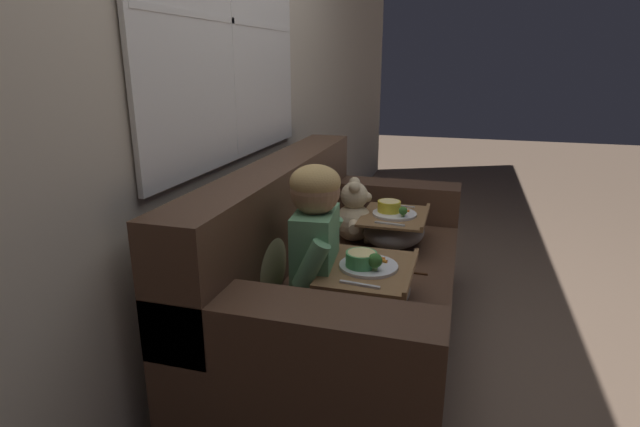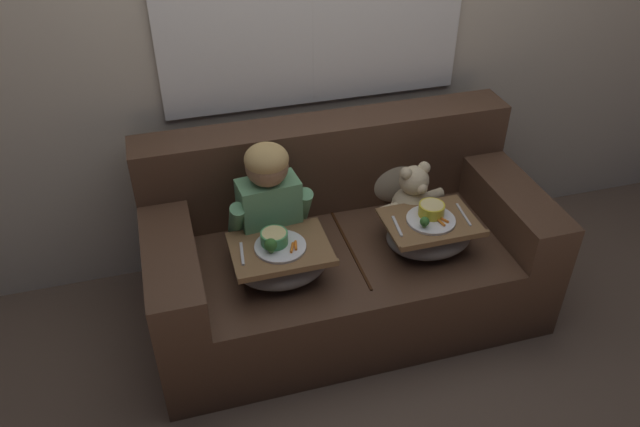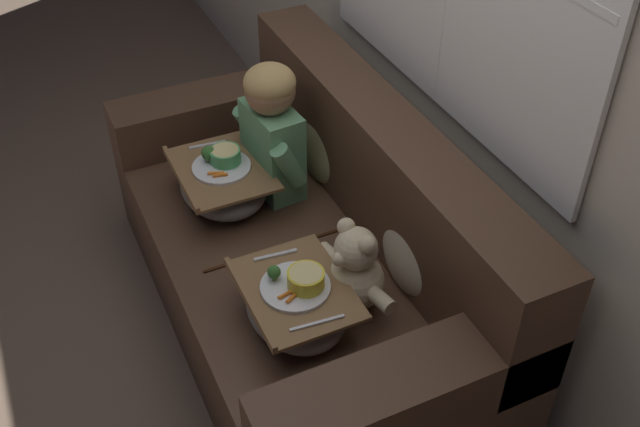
{
  "view_description": "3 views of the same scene",
  "coord_description": "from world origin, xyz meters",
  "px_view_note": "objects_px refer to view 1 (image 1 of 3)",
  "views": [
    {
      "loc": [
        -2.05,
        -0.45,
        1.31
      ],
      "look_at": [
        -0.03,
        0.14,
        0.66
      ],
      "focal_mm": 28.0,
      "sensor_mm": 36.0,
      "label": 1
    },
    {
      "loc": [
        -0.74,
        -2.15,
        2.22
      ],
      "look_at": [
        -0.14,
        -0.05,
        0.64
      ],
      "focal_mm": 35.0,
      "sensor_mm": 36.0,
      "label": 2
    },
    {
      "loc": [
        1.85,
        -0.76,
        2.22
      ],
      "look_at": [
        0.13,
        0.04,
        0.64
      ],
      "focal_mm": 42.0,
      "sensor_mm": 36.0,
      "label": 3
    }
  ],
  "objects_px": {
    "throw_pillow_behind_child": "(265,253)",
    "lap_tray_child": "(368,284)",
    "couch": "(336,284)",
    "teddy_bear": "(355,215)",
    "child_figure": "(316,227)",
    "lap_tray_teddy": "(394,228)",
    "throw_pillow_behind_teddy": "(315,206)"
  },
  "relations": [
    {
      "from": "throw_pillow_behind_child",
      "to": "lap_tray_child",
      "type": "bearing_deg",
      "value": -90.16
    },
    {
      "from": "couch",
      "to": "teddy_bear",
      "type": "relative_size",
      "value": 5.19
    },
    {
      "from": "child_figure",
      "to": "teddy_bear",
      "type": "xyz_separation_m",
      "value": [
        0.69,
        -0.0,
        -0.16
      ]
    },
    {
      "from": "lap_tray_child",
      "to": "lap_tray_teddy",
      "type": "bearing_deg",
      "value": 0.03
    },
    {
      "from": "couch",
      "to": "throw_pillow_behind_teddy",
      "type": "height_order",
      "value": "couch"
    },
    {
      "from": "couch",
      "to": "lap_tray_child",
      "type": "relative_size",
      "value": 4.34
    },
    {
      "from": "couch",
      "to": "lap_tray_teddy",
      "type": "distance_m",
      "value": 0.44
    },
    {
      "from": "throw_pillow_behind_teddy",
      "to": "lap_tray_teddy",
      "type": "distance_m",
      "value": 0.42
    },
    {
      "from": "throw_pillow_behind_teddy",
      "to": "child_figure",
      "type": "height_order",
      "value": "child_figure"
    },
    {
      "from": "couch",
      "to": "teddy_bear",
      "type": "height_order",
      "value": "couch"
    },
    {
      "from": "throw_pillow_behind_teddy",
      "to": "lap_tray_teddy",
      "type": "bearing_deg",
      "value": -89.96
    },
    {
      "from": "throw_pillow_behind_child",
      "to": "couch",
      "type": "bearing_deg",
      "value": -30.96
    },
    {
      "from": "throw_pillow_behind_teddy",
      "to": "throw_pillow_behind_child",
      "type": "bearing_deg",
      "value": 180.0
    },
    {
      "from": "couch",
      "to": "lap_tray_teddy",
      "type": "xyz_separation_m",
      "value": [
        0.34,
        -0.21,
        0.18
      ]
    },
    {
      "from": "lap_tray_teddy",
      "to": "throw_pillow_behind_teddy",
      "type": "bearing_deg",
      "value": 90.04
    },
    {
      "from": "throw_pillow_behind_teddy",
      "to": "lap_tray_child",
      "type": "relative_size",
      "value": 0.83
    },
    {
      "from": "throw_pillow_behind_child",
      "to": "throw_pillow_behind_teddy",
      "type": "distance_m",
      "value": 0.69
    },
    {
      "from": "throw_pillow_behind_child",
      "to": "lap_tray_teddy",
      "type": "relative_size",
      "value": 0.89
    },
    {
      "from": "teddy_bear",
      "to": "couch",
      "type": "bearing_deg",
      "value": 178.69
    },
    {
      "from": "couch",
      "to": "child_figure",
      "type": "bearing_deg",
      "value": -179.25
    },
    {
      "from": "throw_pillow_behind_teddy",
      "to": "child_figure",
      "type": "xyz_separation_m",
      "value": [
        -0.69,
        -0.21,
        0.13
      ]
    },
    {
      "from": "throw_pillow_behind_child",
      "to": "child_figure",
      "type": "bearing_deg",
      "value": -89.97
    },
    {
      "from": "throw_pillow_behind_child",
      "to": "child_figure",
      "type": "height_order",
      "value": "child_figure"
    },
    {
      "from": "teddy_bear",
      "to": "throw_pillow_behind_teddy",
      "type": "bearing_deg",
      "value": 90.26
    },
    {
      "from": "lap_tray_child",
      "to": "lap_tray_teddy",
      "type": "relative_size",
      "value": 1.02
    },
    {
      "from": "child_figure",
      "to": "lap_tray_teddy",
      "type": "distance_m",
      "value": 0.75
    },
    {
      "from": "couch",
      "to": "throw_pillow_behind_child",
      "type": "height_order",
      "value": "couch"
    },
    {
      "from": "throw_pillow_behind_teddy",
      "to": "lap_tray_teddy",
      "type": "relative_size",
      "value": 0.84
    },
    {
      "from": "throw_pillow_behind_child",
      "to": "lap_tray_teddy",
      "type": "height_order",
      "value": "throw_pillow_behind_child"
    },
    {
      "from": "couch",
      "to": "throw_pillow_behind_teddy",
      "type": "bearing_deg",
      "value": 30.96
    },
    {
      "from": "throw_pillow_behind_teddy",
      "to": "lap_tray_teddy",
      "type": "xyz_separation_m",
      "value": [
        0.0,
        -0.42,
        -0.08
      ]
    },
    {
      "from": "lap_tray_teddy",
      "to": "couch",
      "type": "bearing_deg",
      "value": 148.51
    }
  ]
}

